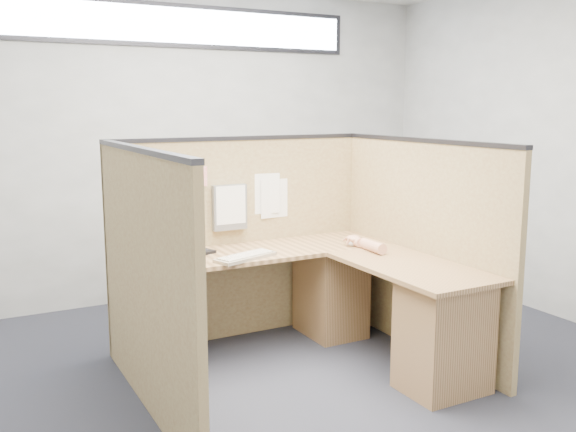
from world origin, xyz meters
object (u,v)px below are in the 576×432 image
laptop (183,244)px  mouse (353,242)px  keyboard (246,257)px  l_desk (309,306)px

laptop → mouse: (1.18, -0.39, -0.04)m
keyboard → mouse: mouse is taller
l_desk → mouse: (0.48, 0.19, 0.36)m
l_desk → mouse: bearing=21.4°
l_desk → laptop: bearing=140.5°
l_desk → laptop: size_ratio=4.62×
mouse → keyboard: bearing=180.0°
l_desk → keyboard: (-0.39, 0.19, 0.35)m
l_desk → keyboard: keyboard is taller
keyboard → l_desk: bearing=-44.7°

